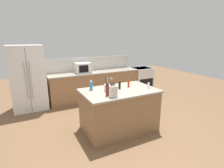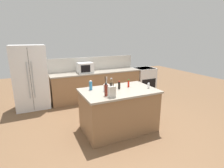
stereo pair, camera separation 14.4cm
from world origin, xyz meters
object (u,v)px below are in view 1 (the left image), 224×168
object	(u,v)px
dish_soap_bottle	(91,86)
salt_shaker	(149,85)
refrigerator	(28,78)
soy_sauce_bottle	(120,85)
vinegar_bottle	(107,90)
range_oven	(141,79)
microwave	(83,68)
utensil_crock	(107,87)
hot_sauce_bottle	(129,83)
pepper_grinder	(111,83)
knife_block	(113,92)

from	to	relation	value
dish_soap_bottle	salt_shaker	bearing A→B (deg)	-20.04
salt_shaker	refrigerator	bearing A→B (deg)	134.73
soy_sauce_bottle	vinegar_bottle	xyz separation A→B (m)	(-0.46, -0.32, 0.04)
range_oven	microwave	distance (m)	2.43
soy_sauce_bottle	salt_shaker	size ratio (longest dim) A/B	1.37
soy_sauce_bottle	vinegar_bottle	world-z (taller)	vinegar_bottle
utensil_crock	microwave	bearing A→B (deg)	85.01
microwave	range_oven	bearing A→B (deg)	-0.00
refrigerator	salt_shaker	distance (m)	3.41
hot_sauce_bottle	vinegar_bottle	xyz separation A→B (m)	(-0.72, -0.35, 0.04)
pepper_grinder	utensil_crock	bearing A→B (deg)	-134.36
vinegar_bottle	dish_soap_bottle	bearing A→B (deg)	105.31
microwave	pepper_grinder	xyz separation A→B (m)	(0.03, -1.93, -0.06)
range_oven	pepper_grinder	size ratio (longest dim) A/B	4.26
soy_sauce_bottle	vinegar_bottle	distance (m)	0.56
hot_sauce_bottle	salt_shaker	xyz separation A→B (m)	(0.36, -0.28, -0.02)
utensil_crock	pepper_grinder	bearing A→B (deg)	45.64
refrigerator	range_oven	distance (m)	4.00
soy_sauce_bottle	salt_shaker	bearing A→B (deg)	-21.58
hot_sauce_bottle	vinegar_bottle	bearing A→B (deg)	-153.75
refrigerator	salt_shaker	world-z (taller)	refrigerator
refrigerator	knife_block	distance (m)	2.96
refrigerator	hot_sauce_bottle	size ratio (longest dim) A/B	10.51
microwave	vinegar_bottle	distance (m)	2.46
utensil_crock	hot_sauce_bottle	world-z (taller)	utensil_crock
range_oven	dish_soap_bottle	world-z (taller)	dish_soap_bottle
microwave	hot_sauce_bottle	distance (m)	2.13
knife_block	utensil_crock	bearing A→B (deg)	77.84
utensil_crock	soy_sauce_bottle	xyz separation A→B (m)	(0.33, 0.04, 0.00)
hot_sauce_bottle	dish_soap_bottle	world-z (taller)	dish_soap_bottle
microwave	pepper_grinder	distance (m)	1.93
range_oven	pepper_grinder	bearing A→B (deg)	-140.04
hot_sauce_bottle	pepper_grinder	distance (m)	0.40
refrigerator	utensil_crock	size ratio (longest dim) A/B	5.78
refrigerator	range_oven	bearing A→B (deg)	-0.74
soy_sauce_bottle	pepper_grinder	world-z (taller)	pepper_grinder
hot_sauce_bottle	pepper_grinder	bearing A→B (deg)	157.40
soy_sauce_bottle	vinegar_bottle	size ratio (longest dim) A/B	0.70
range_oven	dish_soap_bottle	xyz separation A→B (m)	(-2.80, -1.92, 0.57)
hot_sauce_bottle	dish_soap_bottle	xyz separation A→B (m)	(-0.86, 0.16, 0.01)
knife_block	hot_sauce_bottle	world-z (taller)	knife_block
microwave	utensil_crock	distance (m)	2.17
utensil_crock	refrigerator	bearing A→B (deg)	123.21
range_oven	utensil_crock	distance (m)	3.37
microwave	vinegar_bottle	xyz separation A→B (m)	(-0.32, -2.44, -0.04)
vinegar_bottle	salt_shaker	bearing A→B (deg)	3.86
refrigerator	microwave	xyz separation A→B (m)	(1.64, -0.05, 0.18)
salt_shaker	microwave	bearing A→B (deg)	107.78
hot_sauce_bottle	microwave	bearing A→B (deg)	100.92
soy_sauce_bottle	pepper_grinder	distance (m)	0.22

